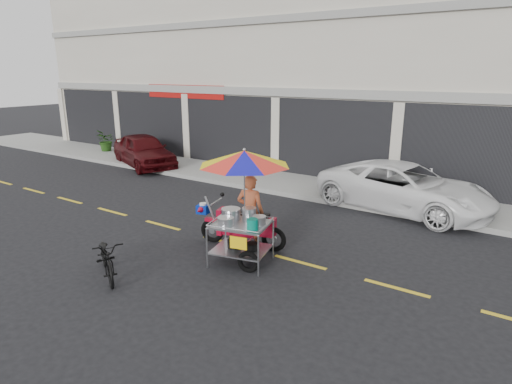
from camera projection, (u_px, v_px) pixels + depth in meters
The scene contains 9 objects.
ground at pixel (300, 262), 8.93m from camera, with size 90.00×90.00×0.00m, color black.
sidewalk at pixel (383, 197), 13.32m from camera, with size 45.00×3.00×0.15m, color gray.
centerline at pixel (300, 262), 8.93m from camera, with size 42.00×0.10×0.01m, color gold.
maroon_sedan at pixel (144, 150), 17.65m from camera, with size 1.60×3.99×1.36m, color #3A0609.
white_pickup at pixel (404, 188), 12.08m from camera, with size 2.23×4.84×1.34m, color white.
plant_tall at pixel (106, 141), 20.29m from camera, with size 0.91×0.79×1.01m, color #1E4112.
plant_short at pixel (140, 145), 19.47m from camera, with size 0.51×0.51×0.91m, color #1E4112.
near_bicycle at pixel (107, 257), 8.21m from camera, with size 0.54×1.54×0.81m, color black.
food_vendor_rig at pixel (245, 189), 8.81m from camera, with size 2.70×2.21×2.41m.
Camera 1 is at (3.75, -7.33, 3.86)m, focal length 30.00 mm.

